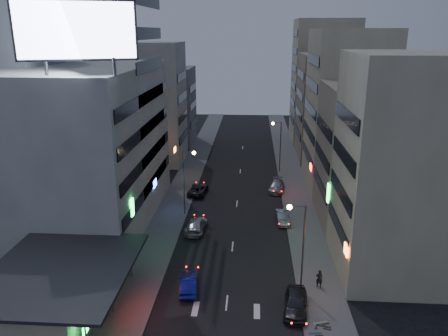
# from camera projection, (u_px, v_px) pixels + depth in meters

# --- Properties ---
(ground) EXTENTS (180.00, 180.00, 0.00)m
(ground) POSITION_uv_depth(u_px,v_px,m) (224.00, 334.00, 32.55)
(ground) COLOR black
(ground) RESTS_ON ground
(sidewalk_left) EXTENTS (4.00, 120.00, 0.12)m
(sidewalk_left) POSITION_uv_depth(u_px,v_px,m) (181.00, 191.00, 61.61)
(sidewalk_left) COLOR #4C4C4F
(sidewalk_left) RESTS_ON ground
(sidewalk_right) EXTENTS (4.00, 120.00, 0.12)m
(sidewalk_right) POSITION_uv_depth(u_px,v_px,m) (296.00, 194.00, 60.59)
(sidewalk_right) COLOR #4C4C4F
(sidewalk_right) RESTS_ON ground
(food_court) EXTENTS (11.00, 13.00, 3.88)m
(food_court) POSITION_uv_depth(u_px,v_px,m) (51.00, 289.00, 34.75)
(food_court) COLOR #BEB695
(food_court) RESTS_ON ground
(white_building) EXTENTS (14.00, 24.00, 18.00)m
(white_building) POSITION_uv_depth(u_px,v_px,m) (88.00, 147.00, 49.99)
(white_building) COLOR #B6B6B1
(white_building) RESTS_ON ground
(grey_tower) EXTENTS (10.00, 14.00, 34.00)m
(grey_tower) POSITION_uv_depth(u_px,v_px,m) (15.00, 73.00, 51.02)
(grey_tower) COLOR slate
(grey_tower) RESTS_ON ground
(shophouse_near) EXTENTS (10.00, 11.00, 20.00)m
(shophouse_near) POSITION_uv_depth(u_px,v_px,m) (400.00, 169.00, 38.60)
(shophouse_near) COLOR #BEB695
(shophouse_near) RESTS_ON ground
(shophouse_mid) EXTENTS (11.00, 12.00, 16.00)m
(shophouse_mid) POSITION_uv_depth(u_px,v_px,m) (371.00, 155.00, 50.12)
(shophouse_mid) COLOR gray
(shophouse_mid) RESTS_ON ground
(shophouse_far) EXTENTS (10.00, 14.00, 22.00)m
(shophouse_far) POSITION_uv_depth(u_px,v_px,m) (346.00, 110.00, 61.63)
(shophouse_far) COLOR #BEB695
(shophouse_far) RESTS_ON ground
(far_left_a) EXTENTS (11.00, 10.00, 20.00)m
(far_left_a) POSITION_uv_depth(u_px,v_px,m) (150.00, 104.00, 73.39)
(far_left_a) COLOR #B6B6B1
(far_left_a) RESTS_ON ground
(far_left_b) EXTENTS (12.00, 10.00, 15.00)m
(far_left_b) POSITION_uv_depth(u_px,v_px,m) (163.00, 106.00, 86.55)
(far_left_b) COLOR slate
(far_left_b) RESTS_ON ground
(far_right_a) EXTENTS (11.00, 12.00, 18.00)m
(far_right_a) POSITION_uv_depth(u_px,v_px,m) (331.00, 107.00, 76.47)
(far_right_a) COLOR gray
(far_right_a) RESTS_ON ground
(far_right_b) EXTENTS (12.00, 12.00, 24.00)m
(far_right_b) POSITION_uv_depth(u_px,v_px,m) (323.00, 81.00, 88.87)
(far_right_b) COLOR #BEB695
(far_right_b) RESTS_ON ground
(billboard) EXTENTS (9.52, 3.75, 6.20)m
(billboard) POSITION_uv_depth(u_px,v_px,m) (76.00, 31.00, 36.40)
(billboard) COLOR #595B60
(billboard) RESTS_ON white_building
(street_lamp_right_near) EXTENTS (1.60, 0.44, 8.02)m
(street_lamp_right_near) POSITION_uv_depth(u_px,v_px,m) (299.00, 236.00, 36.28)
(street_lamp_right_near) COLOR #595B60
(street_lamp_right_near) RESTS_ON sidewalk_right
(street_lamp_left) EXTENTS (1.60, 0.44, 8.02)m
(street_lamp_left) POSITION_uv_depth(u_px,v_px,m) (187.00, 173.00, 52.27)
(street_lamp_left) COLOR #595B60
(street_lamp_left) RESTS_ON sidewalk_left
(street_lamp_right_far) EXTENTS (1.60, 0.44, 8.02)m
(street_lamp_right_far) POSITION_uv_depth(u_px,v_px,m) (278.00, 139.00, 68.65)
(street_lamp_right_far) COLOR #595B60
(street_lamp_right_far) RESTS_ON sidewalk_right
(parked_car_right_near) EXTENTS (2.35, 4.73, 1.55)m
(parked_car_right_near) POSITION_uv_depth(u_px,v_px,m) (296.00, 303.00, 35.07)
(parked_car_right_near) COLOR #2B2B31
(parked_car_right_near) RESTS_ON ground
(parked_car_right_mid) EXTENTS (1.66, 4.04, 1.30)m
(parked_car_right_mid) POSITION_uv_depth(u_px,v_px,m) (283.00, 217.00, 51.47)
(parked_car_right_mid) COLOR #989DA0
(parked_car_right_mid) RESTS_ON ground
(parked_car_left) EXTENTS (2.65, 5.04, 1.35)m
(parked_car_left) POSITION_uv_depth(u_px,v_px,m) (198.00, 189.00, 60.57)
(parked_car_left) COLOR black
(parked_car_left) RESTS_ON ground
(parked_car_right_far) EXTENTS (2.54, 4.97, 1.38)m
(parked_car_right_far) POSITION_uv_depth(u_px,v_px,m) (277.00, 186.00, 61.67)
(parked_car_right_far) COLOR gray
(parked_car_right_far) RESTS_ON ground
(road_car_blue) EXTENTS (1.94, 4.28, 1.36)m
(road_car_blue) POSITION_uv_depth(u_px,v_px,m) (189.00, 283.00, 38.01)
(road_car_blue) COLOR navy
(road_car_blue) RESTS_ON ground
(road_car_silver) EXTENTS (2.34, 5.13, 1.45)m
(road_car_silver) POSITION_uv_depth(u_px,v_px,m) (196.00, 225.00, 49.27)
(road_car_silver) COLOR #A8ABB0
(road_car_silver) RESTS_ON ground
(person) EXTENTS (0.62, 0.43, 1.65)m
(person) POSITION_uv_depth(u_px,v_px,m) (319.00, 278.00, 38.19)
(person) COLOR black
(person) RESTS_ON sidewalk_right
(scooter_blue) EXTENTS (0.70, 1.68, 1.00)m
(scooter_blue) POSITION_uv_depth(u_px,v_px,m) (322.00, 327.00, 32.45)
(scooter_blue) COLOR navy
(scooter_blue) RESTS_ON sidewalk_right
(scooter_black_b) EXTENTS (1.02, 1.83, 1.07)m
(scooter_black_b) POSITION_uv_depth(u_px,v_px,m) (332.00, 321.00, 33.03)
(scooter_black_b) COLOR black
(scooter_black_b) RESTS_ON sidewalk_right
(scooter_silver_b) EXTENTS (1.13, 1.83, 1.06)m
(scooter_silver_b) POSITION_uv_depth(u_px,v_px,m) (327.00, 315.00, 33.80)
(scooter_silver_b) COLOR #B8BBC1
(scooter_silver_b) RESTS_ON sidewalk_right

